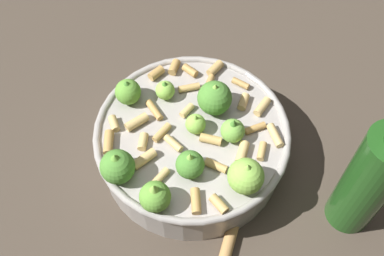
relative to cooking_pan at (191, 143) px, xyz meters
name	(u,v)px	position (x,y,z in m)	size (l,w,h in m)	color
ground_plane	(192,156)	(0.00, 0.00, -0.04)	(2.40, 2.40, 0.00)	#42382D
cooking_pan	(191,143)	(0.00, 0.00, 0.00)	(0.27, 0.27, 0.12)	#9E9993
olive_oil_bottle	(370,180)	(-0.11, 0.20, 0.06)	(0.06, 0.06, 0.24)	#1E4C19
wooden_spoon	(227,247)	(0.05, 0.14, -0.04)	(0.22, 0.15, 0.02)	#B2844C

